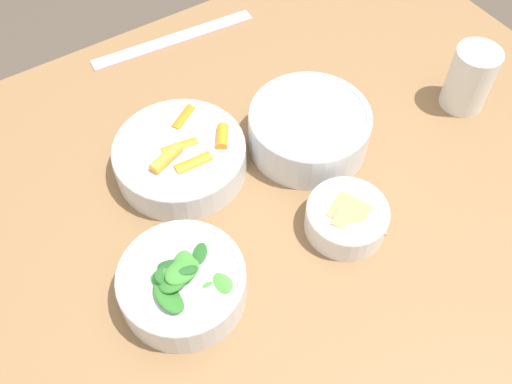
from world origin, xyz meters
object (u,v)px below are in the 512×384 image
at_px(bowl_greens, 182,283).
at_px(cup, 470,79).
at_px(bowl_carrots, 181,156).
at_px(bowl_cookies, 347,217).
at_px(bowl_beans_hotdog, 309,130).
at_px(ruler, 174,39).

distance_m(bowl_greens, cup, 0.56).
height_order(bowl_carrots, bowl_cookies, bowl_carrots).
distance_m(bowl_greens, bowl_beans_hotdog, 0.32).
bearing_deg(bowl_cookies, cup, 16.06).
xyz_separation_m(bowl_beans_hotdog, cup, (0.27, -0.07, 0.02)).
height_order(bowl_carrots, bowl_beans_hotdog, bowl_beans_hotdog).
height_order(bowl_greens, bowl_beans_hotdog, bowl_greens).
bearing_deg(ruler, bowl_carrots, -115.38).
relative_size(bowl_cookies, ruler, 0.37).
height_order(bowl_greens, cup, cup).
bearing_deg(bowl_carrots, bowl_beans_hotdog, -18.16).
bearing_deg(bowl_cookies, bowl_carrots, 123.42).
distance_m(bowl_beans_hotdog, cup, 0.28).
bearing_deg(cup, bowl_carrots, 164.42).
xyz_separation_m(bowl_greens, bowl_beans_hotdog, (0.29, 0.13, -0.00)).
bearing_deg(cup, bowl_greens, -173.88).
bearing_deg(bowl_carrots, bowl_greens, -117.51).
distance_m(bowl_carrots, cup, 0.48).
relative_size(bowl_beans_hotdog, bowl_cookies, 1.62).
distance_m(bowl_greens, bowl_cookies, 0.24).
distance_m(bowl_beans_hotdog, ruler, 0.34).
relative_size(bowl_greens, cup, 1.52).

